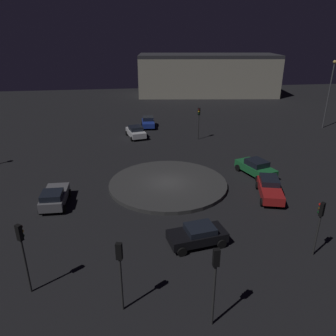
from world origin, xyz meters
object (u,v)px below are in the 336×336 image
Objects in this scene: traffic_light_east at (215,272)px; traffic_light_southeast at (22,245)px; car_grey at (54,197)px; traffic_light_northwest at (199,117)px; car_blue at (148,122)px; car_green at (256,167)px; car_red at (270,188)px; car_black at (198,235)px; traffic_light_east_near at (120,263)px; car_white at (136,132)px; streetlamp_northwest at (330,87)px; store_building at (207,75)px; traffic_light_northeast at (320,218)px.

traffic_light_east is 9.94m from traffic_light_southeast.
traffic_light_northwest reaches higher than car_grey.
car_blue is at bearing -21.71° from car_grey.
traffic_light_southeast is at bearing -6.85° from traffic_light_northwest.
car_grey is at bearing -19.63° from car_blue.
car_grey is 0.84× the size of car_green.
car_blue is 25.52m from car_red.
car_grey is 12.51m from car_black.
car_black is 0.97× the size of traffic_light_northwest.
traffic_light_southeast is at bearing 85.60° from traffic_light_east_near.
streetlamp_northwest reaches higher than car_white.
traffic_light_southeast is 63.71m from store_building.
streetlamp_northwest is at bearing 116.55° from store_building.
traffic_light_east reaches higher than traffic_light_northeast.
store_building is at bearing -13.79° from traffic_light_east.
car_white is 28.53m from streetlamp_northwest.
car_grey is 10.13m from traffic_light_southeast.
streetlamp_northwest is at bearing -27.42° from traffic_light_east_near.
car_red is 0.49× the size of streetlamp_northwest.
traffic_light_northeast is 12.46m from traffic_light_east_near.
car_blue is at bearing -99.12° from streetlamp_northwest.
traffic_light_southeast is 0.44× the size of streetlamp_northwest.
car_red is 21.79m from car_white.
traffic_light_southeast is at bearing 58.68° from traffic_light_northeast.
car_blue is at bearing -172.41° from car_green.
streetlamp_northwest reaches higher than traffic_light_southeast.
traffic_light_southeast is (2.96, -10.07, 2.33)m from car_black.
car_white is 8.72m from traffic_light_northwest.
car_green is 23.35m from streetlamp_northwest.
traffic_light_northeast is at bearing 89.80° from store_building.
car_green is (-4.64, 0.62, 0.02)m from car_red.
car_white is at bearing 67.47° from store_building.
traffic_light_northwest is 0.99× the size of traffic_light_southeast.
traffic_light_east_near is 63.79m from store_building.
traffic_light_east_near reaches higher than car_red.
store_building is at bearing -114.44° from car_black.
traffic_light_southeast reaches higher than car_red.
traffic_light_east reaches higher than car_green.
streetlamp_northwest is (4.16, 25.94, 5.20)m from car_blue.
car_white is at bearing -21.75° from car_grey.
traffic_light_northeast is 0.39× the size of streetlamp_northwest.
traffic_light_east_near is at bearing 68.84° from traffic_light_northeast.
car_green is (-10.47, 8.37, 0.10)m from car_black.
traffic_light_east_near is 0.42× the size of streetlamp_northwest.
store_building is (-30.68, 17.82, 3.64)m from car_white.
traffic_light_northwest reaches higher than traffic_light_northeast.
car_black is 23.55m from traffic_light_northwest.
car_white is 1.12× the size of traffic_light_northeast.
car_red is at bearing 22.63° from car_blue.
traffic_light_east_near is at bearing 3.45° from traffic_light_northwest.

